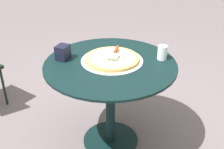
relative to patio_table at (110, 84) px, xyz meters
The scene contains 6 objects.
ground_plane 0.56m from the patio_table, ahead, with size 10.00×10.00×0.00m, color #655A5E.
patio_table is the anchor object (origin of this frame).
pizza_on_tray 0.20m from the patio_table, 164.28° to the left, with size 0.46×0.46×0.05m.
pizza_server 0.24m from the patio_table, 158.37° to the left, with size 0.22×0.10×0.02m.
drinking_cup 0.45m from the patio_table, 101.70° to the left, with size 0.07×0.07×0.11m, color silver.
napkin_dispenser 0.43m from the patio_table, 98.28° to the right, with size 0.10×0.08×0.11m, color black.
Camera 1 is at (1.82, 0.08, 1.66)m, focal length 44.88 mm.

